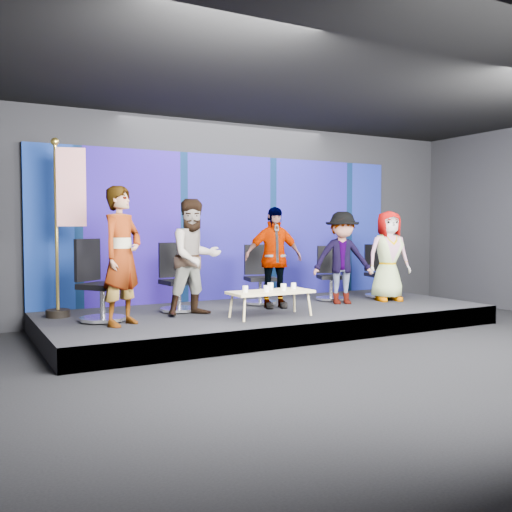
# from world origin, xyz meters

# --- Properties ---
(ground) EXTENTS (10.00, 10.00, 0.00)m
(ground) POSITION_xyz_m (0.00, 0.00, 0.00)
(ground) COLOR black
(ground) RESTS_ON ground
(room_walls) EXTENTS (10.02, 8.02, 3.51)m
(room_walls) POSITION_xyz_m (0.00, 0.00, 2.43)
(room_walls) COLOR black
(room_walls) RESTS_ON ground
(riser) EXTENTS (7.00, 3.00, 0.30)m
(riser) POSITION_xyz_m (0.00, 2.50, 0.15)
(riser) COLOR black
(riser) RESTS_ON ground
(backdrop) EXTENTS (7.00, 0.08, 2.60)m
(backdrop) POSITION_xyz_m (0.00, 3.95, 1.60)
(backdrop) COLOR navy
(backdrop) RESTS_ON riser
(chair_a) EXTENTS (0.90, 0.90, 1.15)m
(chair_a) POSITION_xyz_m (-2.68, 2.57, 0.68)
(chair_a) COLOR silver
(chair_a) RESTS_ON riser
(panelist_a) EXTENTS (0.81, 0.76, 1.86)m
(panelist_a) POSITION_xyz_m (-2.48, 2.10, 1.23)
(panelist_a) COLOR black
(panelist_a) RESTS_ON riser
(chair_b) EXTENTS (0.65, 0.65, 1.07)m
(chair_b) POSITION_xyz_m (-1.39, 2.94, 0.65)
(chair_b) COLOR silver
(chair_b) RESTS_ON riser
(panelist_b) EXTENTS (0.89, 0.72, 1.73)m
(panelist_b) POSITION_xyz_m (-1.30, 2.44, 1.16)
(panelist_b) COLOR black
(panelist_b) RESTS_ON riser
(chair_c) EXTENTS (0.67, 0.67, 1.01)m
(chair_c) POSITION_xyz_m (0.12, 3.07, 0.63)
(chair_c) COLOR silver
(chair_c) RESTS_ON riser
(panelist_c) EXTENTS (1.02, 0.58, 1.63)m
(panelist_c) POSITION_xyz_m (0.11, 2.56, 1.12)
(panelist_c) COLOR black
(panelist_c) RESTS_ON riser
(chair_d) EXTENTS (0.71, 0.71, 0.97)m
(chair_d) POSITION_xyz_m (1.49, 2.91, 0.62)
(chair_d) COLOR silver
(chair_d) RESTS_ON riser
(panelist_d) EXTENTS (1.16, 0.91, 1.57)m
(panelist_d) POSITION_xyz_m (1.39, 2.42, 1.08)
(panelist_d) COLOR black
(panelist_d) RESTS_ON riser
(chair_e) EXTENTS (0.67, 0.67, 0.98)m
(chair_e) POSITION_xyz_m (2.53, 2.83, 0.62)
(chair_e) COLOR silver
(chair_e) RESTS_ON riser
(panelist_e) EXTENTS (0.88, 0.68, 1.59)m
(panelist_e) POSITION_xyz_m (2.35, 2.36, 1.09)
(panelist_e) COLOR black
(panelist_e) RESTS_ON riser
(coffee_table) EXTENTS (1.25, 0.54, 0.38)m
(coffee_table) POSITION_xyz_m (-0.39, 1.78, 0.65)
(coffee_table) COLOR tan
(coffee_table) RESTS_ON riser
(mug_a) EXTENTS (0.08, 0.08, 0.09)m
(mug_a) POSITION_xyz_m (-0.80, 1.78, 0.73)
(mug_a) COLOR silver
(mug_a) RESTS_ON coffee_table
(mug_b) EXTENTS (0.08, 0.08, 0.09)m
(mug_b) POSITION_xyz_m (-0.52, 1.68, 0.73)
(mug_b) COLOR silver
(mug_b) RESTS_ON coffee_table
(mug_c) EXTENTS (0.09, 0.09, 0.10)m
(mug_c) POSITION_xyz_m (-0.32, 1.91, 0.73)
(mug_c) COLOR silver
(mug_c) RESTS_ON coffee_table
(mug_d) EXTENTS (0.08, 0.08, 0.10)m
(mug_d) POSITION_xyz_m (-0.19, 1.75, 0.73)
(mug_d) COLOR silver
(mug_d) RESTS_ON coffee_table
(mug_e) EXTENTS (0.08, 0.08, 0.09)m
(mug_e) POSITION_xyz_m (0.04, 1.84, 0.73)
(mug_e) COLOR silver
(mug_e) RESTS_ON coffee_table
(flag_stand) EXTENTS (0.58, 0.34, 2.59)m
(flag_stand) POSITION_xyz_m (-3.00, 3.19, 1.67)
(flag_stand) COLOR black
(flag_stand) RESTS_ON riser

